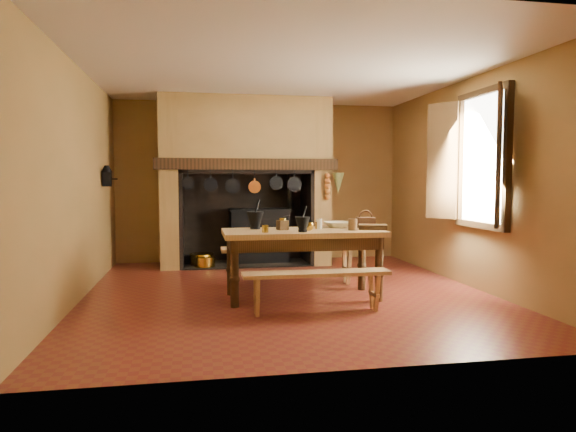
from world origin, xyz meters
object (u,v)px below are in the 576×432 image
(iron_range, at_px, (260,235))
(mixing_bowl, at_px, (337,225))
(bench_front, at_px, (317,282))
(coffee_grinder, at_px, (283,224))
(wicker_basket, at_px, (366,222))
(work_table, at_px, (303,241))

(iron_range, distance_m, mixing_bowl, 2.68)
(bench_front, distance_m, mixing_bowl, 1.19)
(iron_range, bearing_deg, bench_front, -87.00)
(bench_front, bearing_deg, coffee_grinder, 107.08)
(bench_front, distance_m, coffee_grinder, 0.99)
(bench_front, height_order, mixing_bowl, mixing_bowl)
(coffee_grinder, bearing_deg, wicker_basket, -10.04)
(wicker_basket, bearing_deg, iron_range, 120.28)
(wicker_basket, bearing_deg, bench_front, -124.71)
(work_table, relative_size, coffee_grinder, 10.64)
(coffee_grinder, bearing_deg, bench_front, -90.05)
(work_table, bearing_deg, bench_front, -90.00)
(bench_front, bearing_deg, work_table, 90.00)
(iron_range, height_order, coffee_grinder, iron_range)
(mixing_bowl, xyz_separation_m, wicker_basket, (0.37, -0.03, 0.03))
(wicker_basket, bearing_deg, coffee_grinder, -164.55)
(work_table, xyz_separation_m, coffee_grinder, (-0.24, 0.06, 0.20))
(wicker_basket, bearing_deg, work_table, -158.46)
(bench_front, relative_size, wicker_basket, 6.43)
(iron_range, distance_m, work_table, 2.81)
(iron_range, bearing_deg, wicker_basket, -68.08)
(work_table, relative_size, bench_front, 1.20)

